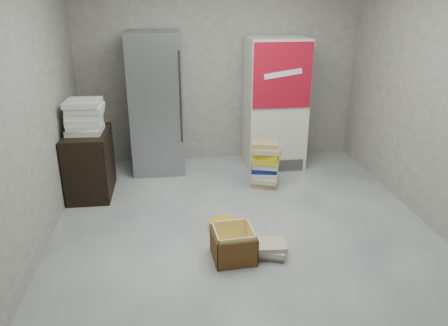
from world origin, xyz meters
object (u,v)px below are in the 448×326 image
at_px(coke_cooler, 275,103).
at_px(cardboard_box, 233,246).
at_px(phonebook_stack_main, 265,164).
at_px(wood_shelf, 90,163).
at_px(steel_fridge, 156,103).

height_order(coke_cooler, cardboard_box, coke_cooler).
bearing_deg(phonebook_stack_main, cardboard_box, -92.09).
xyz_separation_m(wood_shelf, phonebook_stack_main, (2.19, -0.06, -0.10)).
height_order(steel_fridge, wood_shelf, steel_fridge).
distance_m(coke_cooler, wood_shelf, 2.63).
bearing_deg(steel_fridge, phonebook_stack_main, -30.25).
height_order(steel_fridge, phonebook_stack_main, steel_fridge).
height_order(phonebook_stack_main, cardboard_box, phonebook_stack_main).
bearing_deg(wood_shelf, phonebook_stack_main, -1.69).
bearing_deg(phonebook_stack_main, wood_shelf, -161.59).
bearing_deg(phonebook_stack_main, coke_cooler, 90.10).
bearing_deg(wood_shelf, steel_fridge, 41.31).
relative_size(steel_fridge, phonebook_stack_main, 3.14).
xyz_separation_m(coke_cooler, cardboard_box, (-0.94, -2.38, -0.78)).
height_order(steel_fridge, coke_cooler, steel_fridge).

